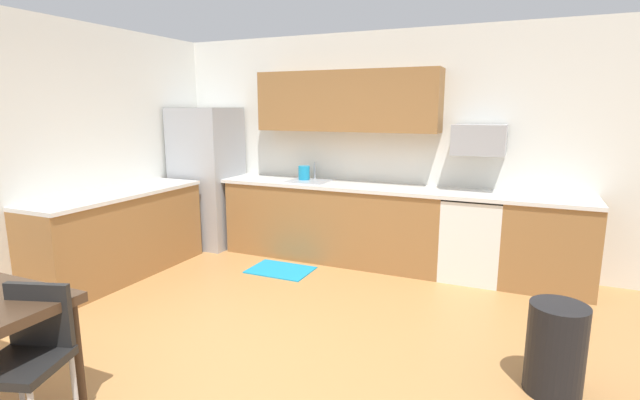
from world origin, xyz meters
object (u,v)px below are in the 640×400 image
chair_near_table (29,350)px  microwave (479,140)px  trash_bin (556,349)px  kettle (304,174)px  refrigerator (208,177)px  oven_range (472,237)px

chair_near_table → microwave: bearing=61.9°
trash_bin → chair_near_table: bearing=-149.2°
trash_bin → kettle: (-2.77, 2.02, 0.72)m
refrigerator → oven_range: refrigerator is taller
trash_bin → kettle: size_ratio=3.00×
chair_near_table → refrigerator: bearing=112.2°
refrigerator → trash_bin: (4.14, -1.89, -0.61)m
chair_near_table → kettle: kettle is taller
kettle → chair_near_table: bearing=-89.0°
oven_range → chair_near_table: bearing=-118.8°
trash_bin → kettle: kettle is taller
refrigerator → kettle: refrigerator is taller
kettle → refrigerator: bearing=-174.6°
microwave → chair_near_table: (-1.97, -3.69, -0.99)m
oven_range → trash_bin: bearing=-69.4°
oven_range → kettle: 2.11m
oven_range → chair_near_table: (-1.97, -3.59, 0.05)m
microwave → kettle: bearing=-178.6°
refrigerator → chair_near_table: refrigerator is taller
oven_range → chair_near_table: oven_range is taller
microwave → chair_near_table: microwave is taller
refrigerator → chair_near_table: (1.43, -3.51, -0.41)m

